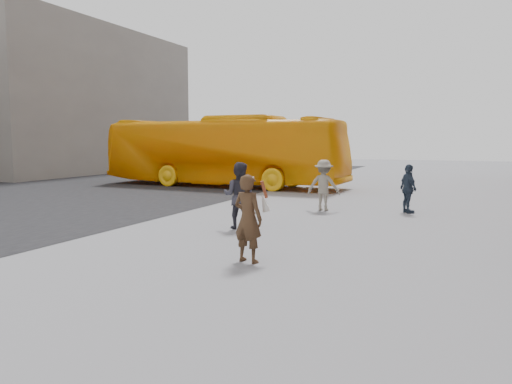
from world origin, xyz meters
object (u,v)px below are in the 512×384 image
at_px(woman, 248,217).
at_px(pedestrian_b, 324,185).
at_px(bus, 223,151).
at_px(pedestrian_c, 408,189).
at_px(pedestrian_a, 239,195).

relative_size(woman, pedestrian_b, 1.01).
xyz_separation_m(bus, pedestrian_c, (9.49, -5.80, -0.94)).
height_order(bus, pedestrian_c, bus).
distance_m(pedestrian_a, pedestrian_c, 5.88).
height_order(woman, pedestrian_a, pedestrian_a).
distance_m(pedestrian_a, pedestrian_b, 4.22).
relative_size(woman, pedestrian_c, 1.08).
distance_m(woman, pedestrian_a, 3.59).
xyz_separation_m(pedestrian_b, pedestrian_c, (2.59, 0.50, -0.06)).
distance_m(bus, pedestrian_a, 11.89).
bearing_deg(pedestrian_b, pedestrian_a, 72.78).
height_order(pedestrian_b, pedestrian_c, pedestrian_b).
distance_m(woman, pedestrian_b, 7.26).
xyz_separation_m(woman, pedestrian_a, (-1.70, 3.17, 0.01)).
relative_size(pedestrian_a, pedestrian_b, 1.04).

